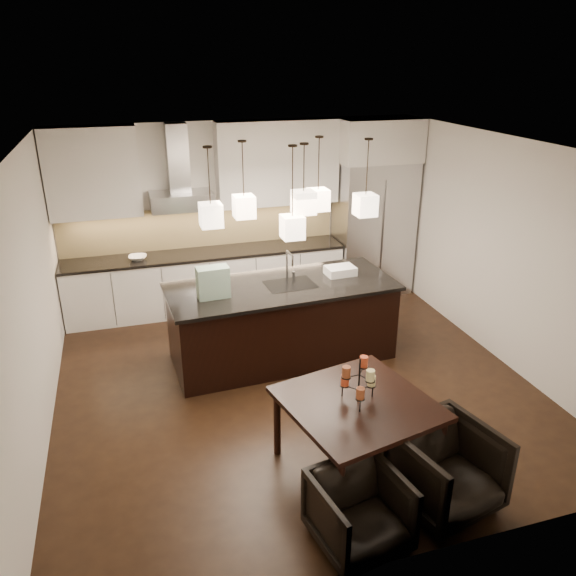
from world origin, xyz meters
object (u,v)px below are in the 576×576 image
object	(u,v)px
island_body	(282,323)
armchair_right	(446,468)
refrigerator	(373,228)
armchair_left	(359,512)
dining_table	(356,435)

from	to	relation	value
island_body	armchair_right	size ratio (longest dim) A/B	3.36
refrigerator	armchair_left	bearing A→B (deg)	-115.42
refrigerator	armchair_left	distance (m)	5.45
armchair_left	refrigerator	bearing A→B (deg)	54.53
island_body	dining_table	world-z (taller)	island_body
dining_table	armchair_right	size ratio (longest dim) A/B	1.52
dining_table	island_body	bearing A→B (deg)	79.42
island_body	armchair_left	xyz separation A→B (m)	(-0.26, -3.12, -0.17)
armchair_right	refrigerator	bearing A→B (deg)	59.86
dining_table	armchair_right	distance (m)	0.86
dining_table	armchair_right	world-z (taller)	dining_table
island_body	armchair_right	xyz separation A→B (m)	(0.63, -2.92, -0.11)
armchair_right	island_body	bearing A→B (deg)	88.99
dining_table	armchair_left	world-z (taller)	dining_table
armchair_right	dining_table	bearing A→B (deg)	117.85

